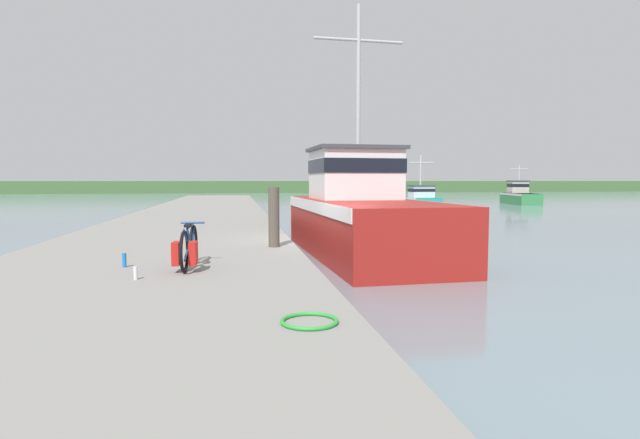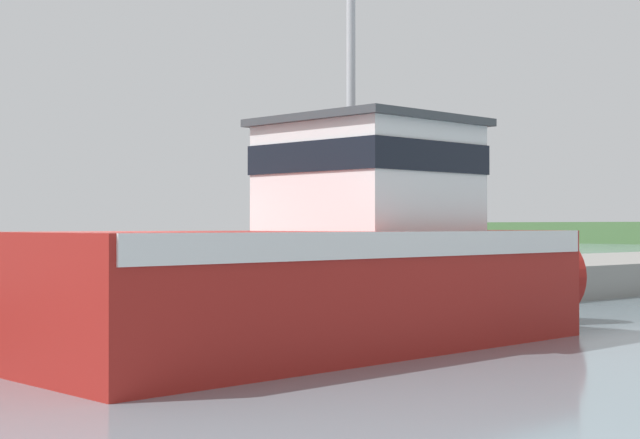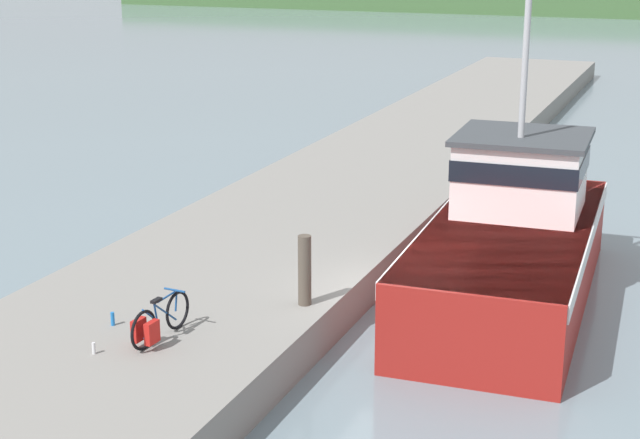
% 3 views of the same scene
% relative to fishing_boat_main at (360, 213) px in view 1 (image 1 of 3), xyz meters
% --- Properties ---
extents(ground_plane, '(320.00, 320.00, 0.00)m').
position_rel_fishing_boat_main_xyz_m(ground_plane, '(-1.57, -3.17, -1.32)').
color(ground_plane, gray).
extents(dock_pier, '(6.26, 80.00, 0.86)m').
position_rel_fishing_boat_main_xyz_m(dock_pier, '(-5.77, -3.17, -0.89)').
color(dock_pier, gray).
rests_on(dock_pier, ground_plane).
extents(far_shoreline, '(180.00, 5.00, 2.26)m').
position_rel_fishing_boat_main_xyz_m(far_shoreline, '(28.43, 81.31, -0.19)').
color(far_shoreline, '#426638').
rests_on(far_shoreline, ground_plane).
extents(fishing_boat_main, '(3.81, 11.01, 8.16)m').
position_rel_fishing_boat_main_xyz_m(fishing_boat_main, '(0.00, 0.00, 0.00)').
color(fishing_boat_main, maroon).
rests_on(fishing_boat_main, ground_plane).
extents(boat_orange_near, '(2.36, 5.00, 4.33)m').
position_rel_fishing_boat_main_xyz_m(boat_orange_near, '(9.95, 20.58, -0.53)').
color(boat_orange_near, teal).
rests_on(boat_orange_near, ground_plane).
extents(boat_blue_far, '(3.24, 7.49, 3.93)m').
position_rel_fishing_boat_main_xyz_m(boat_blue_far, '(24.51, 30.73, -0.47)').
color(boat_blue_far, '#337F47').
rests_on(boat_blue_far, ground_plane).
extents(bicycle_touring, '(0.49, 1.77, 0.79)m').
position_rel_fishing_boat_main_xyz_m(bicycle_touring, '(-4.91, -7.07, -0.10)').
color(bicycle_touring, black).
rests_on(bicycle_touring, dock_pier).
extents(mooring_post, '(0.26, 0.26, 1.40)m').
position_rel_fishing_boat_main_xyz_m(mooring_post, '(-3.19, -4.40, 0.24)').
color(mooring_post, '#51473D').
rests_on(mooring_post, dock_pier).
extents(hose_coil, '(0.65, 0.65, 0.05)m').
position_rel_fishing_boat_main_xyz_m(hose_coil, '(-3.29, -10.76, -0.44)').
color(hose_coil, green).
rests_on(hose_coil, dock_pier).
extents(water_bottle_on_curb, '(0.06, 0.06, 0.21)m').
position_rel_fishing_boat_main_xyz_m(water_bottle_on_curb, '(-5.64, -7.93, -0.36)').
color(water_bottle_on_curb, silver).
rests_on(water_bottle_on_curb, dock_pier).
extents(water_bottle_by_bike, '(0.07, 0.07, 0.26)m').
position_rel_fishing_boat_main_xyz_m(water_bottle_by_bike, '(-6.06, -6.72, -0.33)').
color(water_bottle_by_bike, blue).
rests_on(water_bottle_by_bike, dock_pier).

